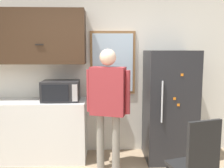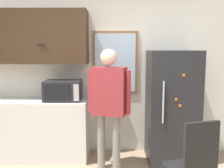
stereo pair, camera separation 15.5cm
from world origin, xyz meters
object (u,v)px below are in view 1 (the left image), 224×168
(microwave, at_px, (61,91))
(chair, at_px, (197,162))
(refrigerator, at_px, (169,106))
(person, at_px, (108,97))

(microwave, height_order, chair, microwave)
(microwave, xyz_separation_m, refrigerator, (1.68, -0.02, -0.24))
(microwave, relative_size, chair, 0.54)
(person, xyz_separation_m, chair, (0.90, -0.98, -0.51))
(person, bearing_deg, refrigerator, 37.24)
(microwave, distance_m, person, 0.81)
(refrigerator, bearing_deg, microwave, 179.21)
(person, bearing_deg, microwave, 169.41)
(microwave, distance_m, chair, 2.18)
(person, height_order, refrigerator, person)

